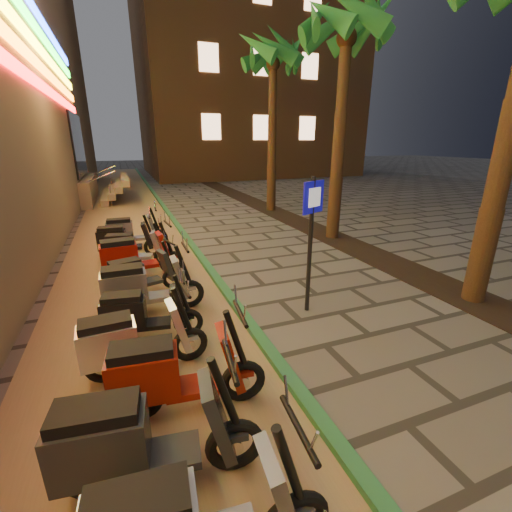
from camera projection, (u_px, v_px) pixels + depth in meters
name	position (u px, v px, depth m)	size (l,w,h in m)	color
ground	(407.00, 424.00, 3.81)	(120.00, 120.00, 0.00)	#474442
parking_strip	(129.00, 233.00, 11.75)	(3.40, 60.00, 0.01)	#8C7251
green_curb	(179.00, 227.00, 12.32)	(0.18, 60.00, 0.10)	#26663C
planting_strip	(372.00, 255.00, 9.46)	(1.20, 40.00, 0.02)	black
apartment_block	(239.00, 32.00, 31.19)	(18.00, 16.06, 25.00)	brown
palm_c	(347.00, 37.00, 9.40)	(2.97, 3.02, 6.91)	#472D19
palm_d	(273.00, 64.00, 13.75)	(2.97, 3.02, 7.16)	#472D19
pedestrian_sign	(311.00, 227.00, 5.89)	(0.50, 0.25, 2.45)	black
scooter_4	(136.00, 441.00, 2.93)	(1.82, 0.71, 1.27)	black
scooter_5	(170.00, 374.00, 3.80)	(1.76, 0.67, 1.24)	black
scooter_6	(130.00, 342.00, 4.46)	(1.66, 0.58, 1.17)	black
scooter_7	(140.00, 314.00, 5.27)	(1.52, 0.64, 1.07)	black
scooter_8	(141.00, 287.00, 6.04)	(1.76, 0.62, 1.25)	black
scooter_9	(138.00, 275.00, 6.79)	(1.51, 0.78, 1.07)	black
scooter_10	(132.00, 257.00, 7.61)	(1.81, 0.66, 1.27)	black
scooter_11	(131.00, 249.00, 8.36)	(1.60, 0.76, 1.13)	black
scooter_12	(122.00, 240.00, 9.05)	(1.65, 0.60, 1.16)	black
scooter_13	(130.00, 232.00, 9.87)	(1.68, 0.59, 1.19)	black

